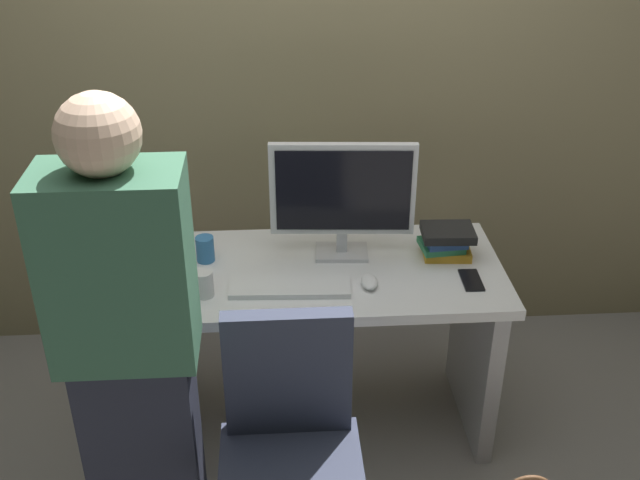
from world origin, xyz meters
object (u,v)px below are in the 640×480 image
object	(u,v)px
cup_by_monitor	(205,249)
book_stack	(446,242)
person_at_desk	(131,356)
cell_phone	(471,280)
office_chair	(291,474)
monitor	(343,194)
keyboard	(290,287)
mouse	(369,282)
desk	(319,320)
cup_near_keyboard	(204,284)

from	to	relation	value
cup_by_monitor	book_stack	xyz separation A→B (m)	(0.91, -0.03, 0.02)
person_at_desk	cell_phone	world-z (taller)	person_at_desk
office_chair	cup_by_monitor	xyz separation A→B (m)	(-0.29, 0.79, 0.37)
book_stack	monitor	bearing A→B (deg)	174.16
keyboard	book_stack	distance (m)	0.63
person_at_desk	keyboard	world-z (taller)	person_at_desk
person_at_desk	cup_by_monitor	xyz separation A→B (m)	(0.17, 0.70, -0.04)
cup_by_monitor	mouse	bearing A→B (deg)	-20.18
desk	cup_near_keyboard	bearing A→B (deg)	-159.51
office_chair	keyboard	size ratio (longest dim) A/B	2.19
desk	person_at_desk	xyz separation A→B (m)	(-0.59, -0.61, 0.33)
keyboard	cell_phone	world-z (taller)	keyboard
person_at_desk	mouse	bearing A→B (deg)	31.98
monitor	keyboard	distance (m)	0.40
mouse	book_stack	world-z (taller)	book_stack
person_at_desk	cup_near_keyboard	distance (m)	0.49
person_at_desk	cell_phone	distance (m)	1.24
person_at_desk	cup_near_keyboard	world-z (taller)	person_at_desk
keyboard	cup_by_monitor	world-z (taller)	cup_by_monitor
cup_by_monitor	cell_phone	bearing A→B (deg)	-12.25
keyboard	cup_near_keyboard	size ratio (longest dim) A/B	4.44
keyboard	cell_phone	xyz separation A→B (m)	(0.66, 0.02, -0.01)
person_at_desk	cup_by_monitor	world-z (taller)	person_at_desk
desk	office_chair	distance (m)	0.72
office_chair	cup_by_monitor	distance (m)	0.92
desk	book_stack	world-z (taller)	book_stack
cup_by_monitor	cell_phone	world-z (taller)	cup_by_monitor
cup_by_monitor	cell_phone	size ratio (longest dim) A/B	0.69
cup_near_keyboard	book_stack	size ratio (longest dim) A/B	0.47
desk	book_stack	distance (m)	0.58
person_at_desk	desk	bearing A→B (deg)	45.83
cell_phone	book_stack	bearing A→B (deg)	109.14
mouse	cup_by_monitor	bearing A→B (deg)	159.82
cup_near_keyboard	cell_phone	bearing A→B (deg)	1.93
office_chair	keyboard	xyz separation A→B (m)	(0.02, 0.56, 0.33)
desk	cell_phone	distance (m)	0.61
person_at_desk	keyboard	bearing A→B (deg)	44.52
office_chair	mouse	size ratio (longest dim) A/B	9.40
mouse	desk	bearing A→B (deg)	142.72
keyboard	cup_by_monitor	xyz separation A→B (m)	(-0.31, 0.23, 0.04)
person_at_desk	mouse	xyz separation A→B (m)	(0.76, 0.48, -0.07)
monitor	cup_near_keyboard	distance (m)	0.61
desk	office_chair	size ratio (longest dim) A/B	1.47
desk	person_at_desk	bearing A→B (deg)	-134.17
office_chair	person_at_desk	size ratio (longest dim) A/B	0.57
office_chair	cell_phone	bearing A→B (deg)	40.40
office_chair	desk	bearing A→B (deg)	79.28
desk	office_chair	xyz separation A→B (m)	(-0.13, -0.70, -0.09)
office_chair	keyboard	distance (m)	0.65
keyboard	person_at_desk	bearing A→B (deg)	-132.88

